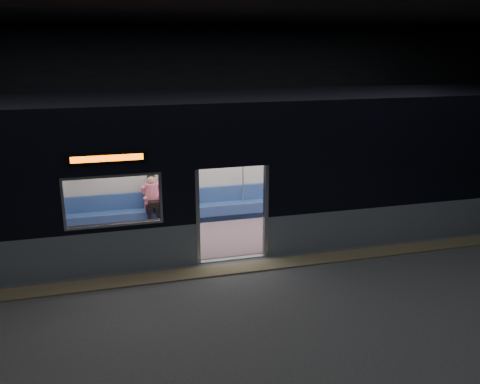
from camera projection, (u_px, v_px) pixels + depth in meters
name	position (u px, v px, depth m)	size (l,w,h in m)	color
station_floor	(246.00, 281.00, 9.96)	(24.00, 14.00, 0.01)	#47494C
station_envelope	(246.00, 91.00, 8.93)	(24.00, 14.00, 5.00)	black
tactile_strip	(238.00, 268.00, 10.47)	(22.80, 0.50, 0.03)	#8C7F59
metro_car	(216.00, 161.00, 11.79)	(18.00, 3.04, 3.35)	gray
passenger	(152.00, 197.00, 12.67)	(0.41, 0.67, 1.33)	black
handbag	(154.00, 204.00, 12.50)	(0.27, 0.23, 0.13)	black
transit_map	(379.00, 153.00, 14.36)	(1.05, 0.03, 0.68)	white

